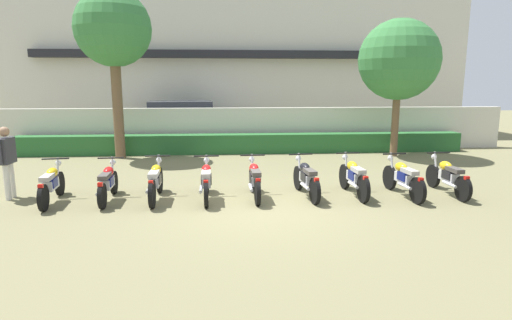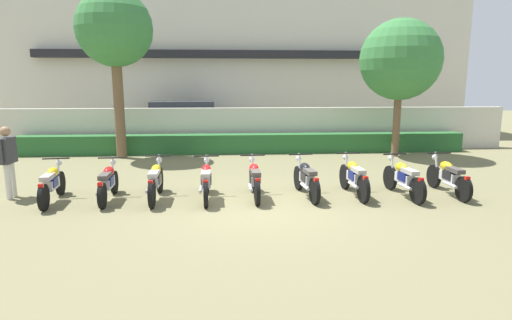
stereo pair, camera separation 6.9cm
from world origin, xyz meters
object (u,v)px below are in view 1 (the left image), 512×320
parked_car (185,123)px  motorcycle_in_row_1 (108,182)px  tree_near_inspector (113,30)px  motorcycle_in_row_7 (403,178)px  motorcycle_in_row_3 (206,181)px  motorcycle_in_row_8 (448,176)px  motorcycle_in_row_2 (156,181)px  tree_far_side (399,60)px  inspector_person (7,156)px  motorcycle_in_row_0 (51,184)px  motorcycle_in_row_4 (254,179)px  motorcycle_in_row_6 (354,177)px  motorcycle_in_row_5 (306,178)px

parked_car → motorcycle_in_row_1: parked_car is taller
tree_near_inspector → motorcycle_in_row_1: 7.03m
motorcycle_in_row_1 → motorcycle_in_row_7: 6.92m
motorcycle_in_row_7 → parked_car: bearing=28.6°
motorcycle_in_row_3 → motorcycle_in_row_8: motorcycle_in_row_3 is taller
motorcycle_in_row_8 → motorcycle_in_row_2: bearing=88.7°
tree_far_side → motorcycle_in_row_1: bearing=-149.2°
motorcycle_in_row_8 → inspector_person: (-10.43, 0.38, 0.56)m
motorcycle_in_row_0 → inspector_person: size_ratio=1.11×
motorcycle_in_row_4 → motorcycle_in_row_8: bearing=-92.1°
motorcycle_in_row_6 → inspector_person: 8.13m
parked_car → motorcycle_in_row_2: bearing=-93.9°
motorcycle_in_row_0 → motorcycle_in_row_1: bearing=-93.0°
motorcycle_in_row_1 → inspector_person: bearing=78.2°
parked_car → motorcycle_in_row_6: (4.82, -8.90, -0.48)m
tree_far_side → motorcycle_in_row_6: size_ratio=2.55×
motorcycle_in_row_1 → motorcycle_in_row_4: 3.37m
tree_near_inspector → motorcycle_in_row_6: bearing=-39.5°
parked_car → motorcycle_in_row_8: parked_car is taller
motorcycle_in_row_8 → motorcycle_in_row_6: bearing=87.6°
tree_far_side → motorcycle_in_row_7: (-2.01, -5.45, -3.02)m
tree_far_side → inspector_person: size_ratio=2.90×
inspector_person → parked_car: bearing=69.0°
parked_car → tree_far_side: 9.12m
tree_near_inspector → motorcycle_in_row_1: tree_near_inspector is taller
motorcycle_in_row_7 → inspector_person: (-9.26, 0.49, 0.56)m
motorcycle_in_row_1 → motorcycle_in_row_3: motorcycle_in_row_3 is taller
motorcycle_in_row_5 → motorcycle_in_row_8: (3.48, -0.03, -0.00)m
motorcycle_in_row_6 → inspector_person: size_ratio=1.14×
tree_far_side → motorcycle_in_row_8: size_ratio=2.53×
tree_near_inspector → motorcycle_in_row_8: (9.16, -5.69, -4.00)m
motorcycle_in_row_8 → motorcycle_in_row_3: bearing=89.3°
motorcycle_in_row_2 → motorcycle_in_row_3: size_ratio=1.04×
motorcycle_in_row_2 → inspector_person: 3.49m
inspector_person → motorcycle_in_row_4: bearing=-3.6°
parked_car → motorcycle_in_row_7: bearing=-61.4°
parked_car → motorcycle_in_row_8: bearing=-56.2°
motorcycle_in_row_8 → tree_near_inspector: bearing=57.0°
motorcycle_in_row_0 → motorcycle_in_row_8: size_ratio=0.97×
tree_near_inspector → motorcycle_in_row_0: bearing=-91.5°
parked_car → motorcycle_in_row_7: size_ratio=2.38×
tree_far_side → parked_car: bearing=155.6°
inspector_person → motorcycle_in_row_7: bearing=-3.0°
parked_car → inspector_person: (-3.29, -8.57, 0.07)m
motorcycle_in_row_7 → motorcycle_in_row_3: bearing=84.5°
motorcycle_in_row_2 → parked_car: bearing=-0.5°
motorcycle_in_row_1 → motorcycle_in_row_2: bearing=-93.0°
parked_car → motorcycle_in_row_6: size_ratio=2.41×
motorcycle_in_row_8 → inspector_person: inspector_person is taller
tree_near_inspector → motorcycle_in_row_3: size_ratio=3.12×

